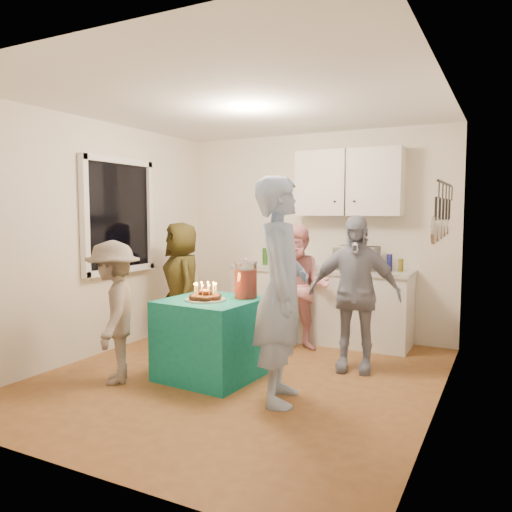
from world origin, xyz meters
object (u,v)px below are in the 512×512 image
at_px(microwave, 356,258).
at_px(woman_back_right, 354,294).
at_px(party_table, 212,338).
at_px(woman_back_left, 182,283).
at_px(woman_back_center, 300,287).
at_px(child_near_left, 114,312).
at_px(counter, 320,306).
at_px(punch_jar, 246,281).
at_px(man_birthday, 281,290).

height_order(microwave, woman_back_right, woman_back_right).
xyz_separation_m(microwave, party_table, (-0.90, -1.81, -0.67)).
bearing_deg(woman_back_left, woman_back_center, 54.91).
relative_size(woman_back_right, child_near_left, 1.17).
height_order(woman_back_left, woman_back_center, woman_back_left).
bearing_deg(woman_back_center, party_table, -118.87).
bearing_deg(child_near_left, counter, 117.27).
distance_m(woman_back_center, child_near_left, 2.15).
bearing_deg(party_table, woman_back_left, 137.49).
xyz_separation_m(microwave, woman_back_center, (-0.52, -0.52, -0.32)).
height_order(microwave, punch_jar, microwave).
bearing_deg(child_near_left, woman_back_right, 89.79).
relative_size(microwave, woman_back_left, 0.34).
bearing_deg(counter, child_near_left, -116.71).
relative_size(punch_jar, woman_back_right, 0.22).
xyz_separation_m(party_table, man_birthday, (0.85, -0.26, 0.56)).
bearing_deg(microwave, woman_back_right, -75.30).
distance_m(microwave, child_near_left, 2.89).
xyz_separation_m(microwave, woman_back_left, (-1.91, -0.89, -0.31)).
bearing_deg(party_table, counter, 76.23).
distance_m(party_table, woman_back_left, 1.41).
height_order(woman_back_center, woman_back_right, woman_back_right).
xyz_separation_m(counter, woman_back_left, (-1.45, -0.89, 0.30)).
relative_size(woman_back_left, child_near_left, 1.10).
bearing_deg(microwave, party_table, -116.46).
bearing_deg(woman_back_right, woman_back_left, 169.07).
bearing_deg(woman_back_left, counter, 71.35).
bearing_deg(punch_jar, man_birthday, -38.60).
bearing_deg(counter, man_birthday, -78.94).
distance_m(man_birthday, woman_back_right, 1.14).
distance_m(party_table, man_birthday, 1.05).
relative_size(counter, woman_back_left, 1.50).
height_order(punch_jar, woman_back_left, woman_back_left).
bearing_deg(child_near_left, party_table, 90.00).
relative_size(microwave, party_table, 0.58).
distance_m(woman_back_right, child_near_left, 2.34).
bearing_deg(woman_back_center, man_birthday, -85.74).
xyz_separation_m(man_birthday, woman_back_left, (-1.86, 1.18, -0.21)).
distance_m(woman_back_left, woman_back_right, 2.17).
bearing_deg(microwave, woman_back_center, -135.23).
bearing_deg(woman_back_center, punch_jar, -108.89).
bearing_deg(party_table, woman_back_right, 35.68).
distance_m(man_birthday, woman_back_left, 2.21).
xyz_separation_m(party_table, woman_back_left, (-1.01, 0.92, 0.35)).
xyz_separation_m(punch_jar, woman_back_right, (0.90, 0.62, -0.15)).
height_order(counter, party_table, counter).
height_order(woman_back_left, child_near_left, woman_back_left).
xyz_separation_m(microwave, man_birthday, (-0.05, -2.07, -0.10)).
bearing_deg(punch_jar, woman_back_center, 83.58).
relative_size(microwave, punch_jar, 1.46).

